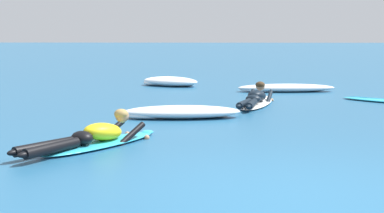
{
  "coord_description": "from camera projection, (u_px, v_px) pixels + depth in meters",
  "views": [
    {
      "loc": [
        -0.88,
        -5.6,
        1.68
      ],
      "look_at": [
        -1.21,
        4.45,
        0.31
      ],
      "focal_mm": 52.64,
      "sensor_mm": 36.0,
      "label": 1
    }
  ],
  "objects": [
    {
      "name": "whitewater_mid_left",
      "position": [
        182.0,
        112.0,
        10.8
      ],
      "size": [
        2.3,
        0.92,
        0.24
      ],
      "color": "white",
      "rests_on": "ground"
    },
    {
      "name": "surfer_near",
      "position": [
        95.0,
        137.0,
        8.11
      ],
      "size": [
        1.82,
        2.43,
        0.54
      ],
      "color": "#2DB2D1",
      "rests_on": "ground"
    },
    {
      "name": "whitewater_mid_right",
      "position": [
        170.0,
        82.0,
        16.95
      ],
      "size": [
        1.96,
        1.49,
        0.28
      ],
      "color": "white",
      "rests_on": "ground"
    },
    {
      "name": "surfer_far",
      "position": [
        256.0,
        99.0,
        12.6
      ],
      "size": [
        1.19,
        2.62,
        0.54
      ],
      "color": "white",
      "rests_on": "ground"
    },
    {
      "name": "whitewater_front",
      "position": [
        286.0,
        88.0,
        15.38
      ],
      "size": [
        2.7,
        0.82,
        0.22
      ],
      "color": "white",
      "rests_on": "ground"
    },
    {
      "name": "ground_plane",
      "position": [
        242.0,
        91.0,
        15.65
      ],
      "size": [
        120.0,
        120.0,
        0.0
      ],
      "primitive_type": "plane",
      "color": "#235B84"
    }
  ]
}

